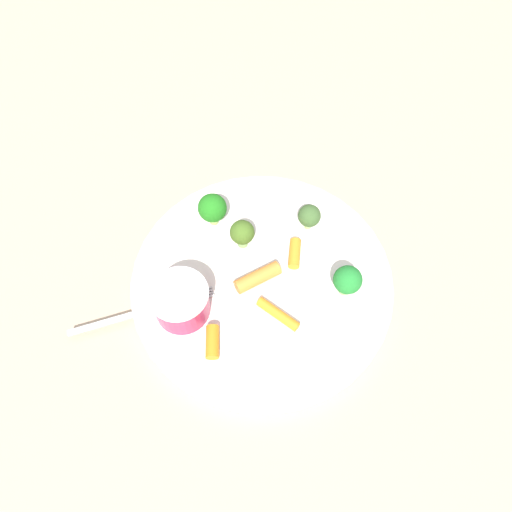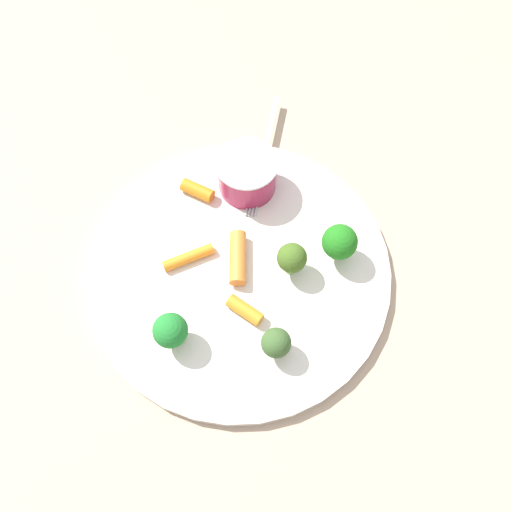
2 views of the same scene
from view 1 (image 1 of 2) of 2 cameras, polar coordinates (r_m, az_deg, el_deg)
ground_plane at (r=0.56m, az=0.72°, el=-3.23°), size 2.40×2.40×0.00m
plate at (r=0.56m, az=0.73°, el=-2.95°), size 0.31×0.31×0.01m
sauce_cup at (r=0.52m, az=-9.12°, el=-5.47°), size 0.07×0.07×0.04m
broccoli_floret_0 at (r=0.57m, az=-5.32°, el=5.79°), size 0.04×0.04×0.05m
broccoli_floret_1 at (r=0.55m, az=-1.69°, el=2.81°), size 0.03×0.03×0.04m
broccoli_floret_2 at (r=0.53m, az=11.06°, el=-2.92°), size 0.03×0.03×0.04m
broccoli_floret_3 at (r=0.57m, az=6.50°, el=4.84°), size 0.03×0.03×0.04m
carrot_stick_0 at (r=0.54m, az=0.18°, el=-2.59°), size 0.02×0.06×0.02m
carrot_stick_1 at (r=0.53m, az=2.70°, el=-7.06°), size 0.05×0.03×0.01m
carrot_stick_2 at (r=0.52m, az=-5.32°, el=-10.36°), size 0.04×0.03×0.01m
carrot_stick_3 at (r=0.56m, az=4.80°, el=0.22°), size 0.04×0.04×0.01m
fork at (r=0.55m, az=-13.30°, el=-6.52°), size 0.06×0.16×0.00m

